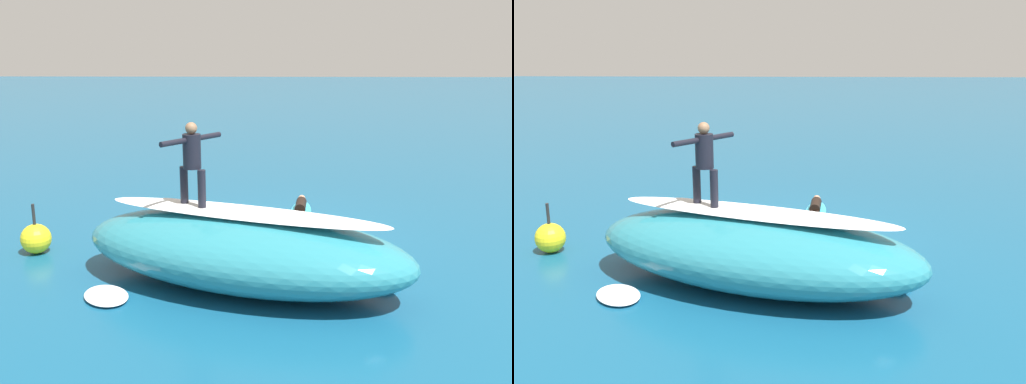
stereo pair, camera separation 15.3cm
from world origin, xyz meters
TOP-DOWN VIEW (x-y plane):
  - ground_plane at (0.00, 0.00)m, footprint 120.00×120.00m
  - wave_crest at (0.63, 2.98)m, footprint 6.97×4.68m
  - wave_foam_lip at (0.63, 2.98)m, footprint 5.48×2.70m
  - surfboard_riding at (1.58, 2.65)m, footprint 1.82×1.60m
  - surfer_riding at (1.58, 2.65)m, footprint 1.00×1.22m
  - surfboard_paddling at (-0.69, -1.66)m, footprint 0.78×2.27m
  - surfer_paddling at (-0.68, -1.53)m, footprint 0.43×1.65m
  - buoy_marker at (5.18, 1.39)m, footprint 0.65×0.65m
  - foam_patch_near at (3.06, 3.66)m, footprint 1.19×1.24m
  - foam_patch_mid at (-2.02, 3.09)m, footprint 0.81×0.82m
  - foam_patch_far at (1.54, 2.55)m, footprint 0.71×0.93m

SIDE VIEW (x-z plane):
  - ground_plane at x=0.00m, z-range 0.00..0.00m
  - surfboard_paddling at x=-0.69m, z-range 0.00..0.10m
  - foam_patch_far at x=1.54m, z-range 0.00..0.12m
  - foam_patch_near at x=3.06m, z-range 0.00..0.12m
  - foam_patch_mid at x=-2.02m, z-range 0.00..0.12m
  - surfer_paddling at x=-0.68m, z-range 0.08..0.37m
  - buoy_marker at x=5.18m, z-range -0.22..0.88m
  - wave_crest at x=0.63m, z-range 0.00..1.38m
  - wave_foam_lip at x=0.63m, z-range 1.38..1.46m
  - surfboard_riding at x=1.58m, z-range 1.38..1.47m
  - surfer_riding at x=1.58m, z-range 1.60..3.16m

